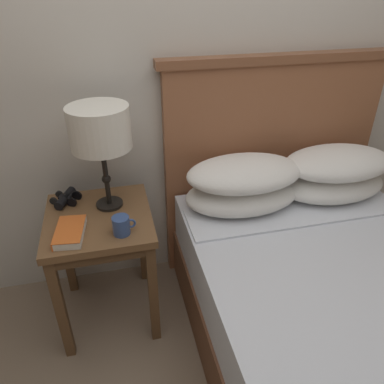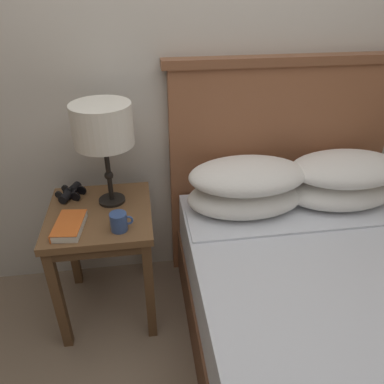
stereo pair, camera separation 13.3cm
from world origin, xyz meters
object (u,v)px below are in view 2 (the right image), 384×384
(binoculars_pair, at_px, (71,192))
(coffee_mug, at_px, (119,222))
(book_on_nightstand, at_px, (69,226))
(table_lamp, at_px, (103,127))
(bed, at_px, (335,324))
(nightstand, at_px, (102,228))

(binoculars_pair, bearing_deg, coffee_mug, -52.04)
(book_on_nightstand, bearing_deg, coffee_mug, -9.26)
(binoculars_pair, relative_size, coffee_mug, 1.59)
(table_lamp, xyz_separation_m, coffee_mug, (0.04, -0.25, -0.35))
(bed, distance_m, book_on_nightstand, 1.23)
(bed, bearing_deg, book_on_nightstand, 158.56)
(bed, height_order, binoculars_pair, bed)
(bed, xyz_separation_m, table_lamp, (-0.93, 0.65, 0.69))
(bed, bearing_deg, table_lamp, 145.18)
(table_lamp, relative_size, book_on_nightstand, 2.27)
(table_lamp, bearing_deg, nightstand, -124.86)
(nightstand, bearing_deg, bed, -29.59)
(bed, xyz_separation_m, coffee_mug, (-0.89, 0.40, 0.34))
(nightstand, bearing_deg, table_lamp, 55.14)
(bed, distance_m, coffee_mug, 1.03)
(nightstand, relative_size, table_lamp, 1.28)
(bed, bearing_deg, nightstand, 150.41)
(table_lamp, xyz_separation_m, binoculars_pair, (-0.21, 0.08, -0.37))
(book_on_nightstand, bearing_deg, binoculars_pair, 95.85)
(bed, relative_size, binoculars_pair, 12.08)
(nightstand, xyz_separation_m, table_lamp, (0.06, 0.09, 0.49))
(book_on_nightstand, height_order, binoculars_pair, binoculars_pair)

